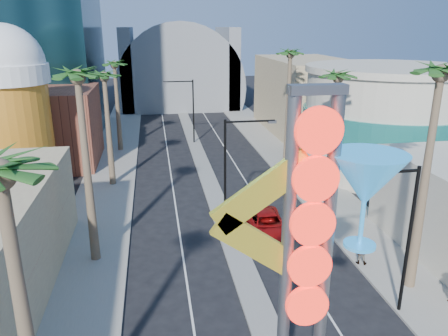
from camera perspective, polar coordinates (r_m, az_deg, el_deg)
sidewalk_west at (r=47.02m, az=-14.44°, el=-0.02°), size 5.00×100.00×0.15m
sidewalk_east at (r=48.97m, az=8.25°, el=1.10°), size 5.00×100.00×0.15m
median at (r=49.91m, az=-3.25°, el=1.59°), size 1.60×84.00×0.15m
brick_filler_west at (r=49.94m, az=-21.98°, el=4.95°), size 10.00×10.00×8.00m
filler_east at (r=61.98m, az=10.68°, el=9.22°), size 10.00×20.00×10.00m
beer_mug at (r=41.90m, az=-26.16°, el=7.50°), size 7.00×7.00×14.50m
turquoise_building at (r=46.64m, az=20.47°, el=5.85°), size 16.60×16.60×10.60m
canopy at (r=82.36m, az=-5.91°, el=11.08°), size 22.00×16.00×22.00m
neon_sign at (r=15.45m, az=13.79°, el=-9.07°), size 6.53×2.60×12.55m
streetlight_0 at (r=31.53m, az=1.12°, el=0.84°), size 3.79×0.25×8.00m
streetlight_1 at (r=54.59m, az=-4.61°, el=8.17°), size 3.79×0.25×8.00m
streetlight_2 at (r=23.11m, az=22.18°, el=-7.33°), size 3.45×0.25×8.00m
palm_0 at (r=13.03m, az=-26.95°, el=-3.20°), size 2.40×2.40×11.70m
palm_1 at (r=26.15m, az=-18.45°, el=9.71°), size 2.40×2.40×12.70m
palm_2 at (r=40.10m, az=-15.33°, el=10.67°), size 2.40×2.40×11.20m
palm_3 at (r=51.98m, az=-14.08°, el=12.33°), size 2.40×2.40×11.20m
palm_5 at (r=24.23m, az=26.24°, el=9.25°), size 2.40×2.40×13.20m
palm_6 at (r=34.81m, az=14.61°, el=10.43°), size 2.40×2.40×11.70m
palm_7 at (r=45.90m, az=8.63°, el=13.64°), size 2.40×2.40×12.70m
red_pickup at (r=31.46m, az=5.64°, el=-7.32°), size 2.71×5.63×1.55m
pedestrian_b at (r=28.68m, az=17.44°, el=-10.25°), size 1.05×0.97×1.73m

